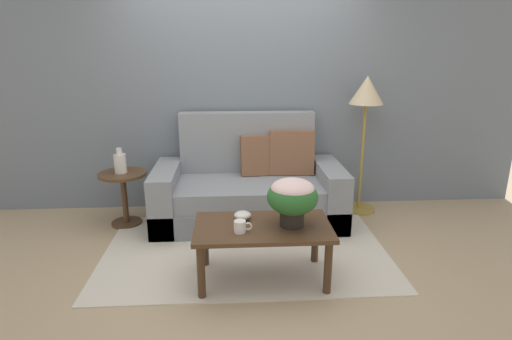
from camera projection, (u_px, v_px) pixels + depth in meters
name	position (u px, v px, depth m)	size (l,w,h in m)	color
ground_plane	(246.00, 257.00, 3.65)	(14.00, 14.00, 0.00)	tan
wall_back	(241.00, 87.00, 4.54)	(6.40, 0.12, 2.70)	slate
area_rug	(245.00, 250.00, 3.78)	(2.52, 1.61, 0.01)	beige
couch	(250.00, 190.00, 4.37)	(1.93, 0.91, 1.10)	slate
coffee_table	(263.00, 234.00, 3.21)	(1.05, 0.60, 0.46)	#442D1B
side_table	(124.00, 189.00, 4.23)	(0.47, 0.47, 0.56)	#4C331E
floor_lamp	(366.00, 103.00, 4.36)	(0.36, 0.36, 1.49)	olive
potted_plant	(292.00, 196.00, 3.12)	(0.39, 0.39, 0.37)	black
coffee_mug	(240.00, 226.00, 3.06)	(0.13, 0.09, 0.09)	white
snack_bowl	(243.00, 215.00, 3.28)	(0.14, 0.14, 0.07)	silver
table_vase	(120.00, 163.00, 4.15)	(0.12, 0.12, 0.26)	silver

